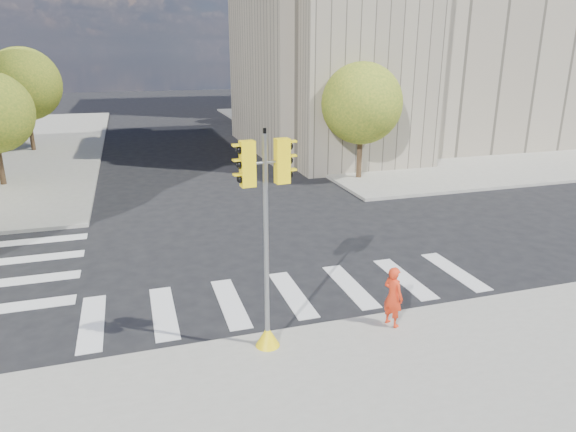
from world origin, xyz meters
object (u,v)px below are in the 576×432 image
at_px(lamp_far, 275,77).
at_px(photographer, 393,296).
at_px(lamp_near, 341,88).
at_px(traffic_signal, 266,259).

xyz_separation_m(lamp_far, photographer, (-6.34, -32.60, -3.66)).
xyz_separation_m(lamp_near, photographer, (-6.34, -18.60, -3.66)).
height_order(lamp_near, traffic_signal, lamp_near).
relative_size(lamp_near, traffic_signal, 1.62).
relative_size(lamp_near, lamp_far, 1.00).
bearing_deg(lamp_near, photographer, -108.82).
height_order(lamp_near, lamp_far, same).
relative_size(traffic_signal, photographer, 3.24).
distance_m(lamp_far, photographer, 33.41).
bearing_deg(lamp_near, lamp_far, 90.00).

